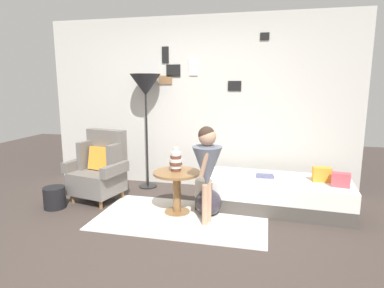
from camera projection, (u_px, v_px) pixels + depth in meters
ground_plane at (158, 239)px, 3.40m from camera, size 12.00×12.00×0.00m
gallery_wall at (197, 103)px, 5.03m from camera, size 4.80×0.12×2.60m
rug at (182, 218)px, 3.94m from camera, size 2.04×1.16×0.01m
armchair at (100, 169)px, 4.51m from camera, size 0.84×0.70×0.97m
daybed at (273, 193)px, 4.23m from camera, size 1.95×0.92×0.40m
pillow_head at (341, 180)px, 3.85m from camera, size 0.22×0.15×0.17m
pillow_mid at (322, 174)px, 4.05m from camera, size 0.23×0.13×0.18m
side_table at (177, 183)px, 4.03m from camera, size 0.58×0.58×0.53m
vase_striped at (176, 161)px, 4.02m from camera, size 0.16×0.16×0.30m
floor_lamp at (146, 88)px, 4.85m from camera, size 0.46×0.46×1.75m
person_child at (207, 163)px, 3.64m from camera, size 0.34×0.34×1.14m
book_on_daybed at (265, 176)px, 4.25m from camera, size 0.24×0.18×0.03m
demijohn_near at (208, 202)px, 4.00m from camera, size 0.33×0.33×0.41m
magazine_basket at (55, 198)px, 4.24m from camera, size 0.28×0.28×0.28m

